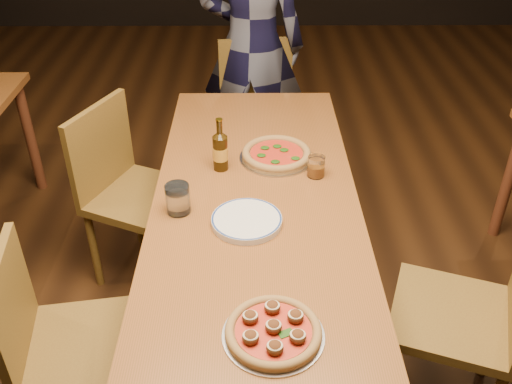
{
  "coord_description": "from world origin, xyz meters",
  "views": [
    {
      "loc": [
        -0.01,
        -1.82,
        2.01
      ],
      "look_at": [
        0.0,
        -0.05,
        0.82
      ],
      "focal_mm": 40.0,
      "sensor_mm": 36.0,
      "label": 1
    }
  ],
  "objects_px": {
    "pizza_meatball": "(273,331)",
    "water_glass": "(178,199)",
    "pizza_margherita": "(276,154)",
    "chair_main_e": "(453,315)",
    "table_main": "(256,215)",
    "amber_glass": "(316,166)",
    "chair_main_nw": "(82,344)",
    "chair_end": "(260,121)",
    "diner": "(252,46)",
    "chair_main_sw": "(142,196)",
    "beer_bottle": "(220,152)",
    "plate_stack": "(247,221)"
  },
  "relations": [
    {
      "from": "pizza_meatball",
      "to": "water_glass",
      "type": "distance_m",
      "value": 0.7
    },
    {
      "from": "pizza_margherita",
      "to": "chair_main_e",
      "type": "bearing_deg",
      "value": -46.0
    },
    {
      "from": "table_main",
      "to": "amber_glass",
      "type": "distance_m",
      "value": 0.32
    },
    {
      "from": "chair_main_nw",
      "to": "chair_end",
      "type": "bearing_deg",
      "value": -30.02
    },
    {
      "from": "chair_end",
      "to": "amber_glass",
      "type": "height_order",
      "value": "chair_end"
    },
    {
      "from": "water_glass",
      "to": "chair_main_nw",
      "type": "bearing_deg",
      "value": -130.82
    },
    {
      "from": "pizza_meatball",
      "to": "diner",
      "type": "height_order",
      "value": "diner"
    },
    {
      "from": "chair_main_sw",
      "to": "pizza_margherita",
      "type": "bearing_deg",
      "value": -76.79
    },
    {
      "from": "beer_bottle",
      "to": "diner",
      "type": "relative_size",
      "value": 0.13
    },
    {
      "from": "table_main",
      "to": "chair_main_nw",
      "type": "height_order",
      "value": "chair_main_nw"
    },
    {
      "from": "chair_main_sw",
      "to": "diner",
      "type": "distance_m",
      "value": 1.2
    },
    {
      "from": "chair_end",
      "to": "plate_stack",
      "type": "distance_m",
      "value": 1.41
    },
    {
      "from": "beer_bottle",
      "to": "chair_main_e",
      "type": "bearing_deg",
      "value": -33.31
    },
    {
      "from": "plate_stack",
      "to": "water_glass",
      "type": "xyz_separation_m",
      "value": [
        -0.26,
        0.08,
        0.04
      ]
    },
    {
      "from": "table_main",
      "to": "pizza_margherita",
      "type": "distance_m",
      "value": 0.34
    },
    {
      "from": "chair_main_e",
      "to": "chair_main_nw",
      "type": "bearing_deg",
      "value": -65.19
    },
    {
      "from": "chair_main_sw",
      "to": "pizza_meatball",
      "type": "bearing_deg",
      "value": -128.4
    },
    {
      "from": "pizza_meatball",
      "to": "pizza_margherita",
      "type": "bearing_deg",
      "value": 87.37
    },
    {
      "from": "chair_main_nw",
      "to": "chair_main_e",
      "type": "bearing_deg",
      "value": -94.15
    },
    {
      "from": "water_glass",
      "to": "amber_glass",
      "type": "xyz_separation_m",
      "value": [
        0.54,
        0.25,
        -0.01
      ]
    },
    {
      "from": "beer_bottle",
      "to": "plate_stack",
      "type": "bearing_deg",
      "value": -73.92
    },
    {
      "from": "plate_stack",
      "to": "beer_bottle",
      "type": "distance_m",
      "value": 0.41
    },
    {
      "from": "table_main",
      "to": "chair_main_sw",
      "type": "xyz_separation_m",
      "value": [
        -0.54,
        0.44,
        -0.21
      ]
    },
    {
      "from": "table_main",
      "to": "amber_glass",
      "type": "relative_size",
      "value": 22.52
    },
    {
      "from": "water_glass",
      "to": "diner",
      "type": "height_order",
      "value": "diner"
    },
    {
      "from": "beer_bottle",
      "to": "diner",
      "type": "distance_m",
      "value": 1.22
    },
    {
      "from": "plate_stack",
      "to": "pizza_margherita",
      "type": "bearing_deg",
      "value": 74.92
    },
    {
      "from": "pizza_meatball",
      "to": "pizza_margherita",
      "type": "xyz_separation_m",
      "value": [
        0.05,
        1.0,
        0.0
      ]
    },
    {
      "from": "chair_main_e",
      "to": "beer_bottle",
      "type": "bearing_deg",
      "value": -103.18
    },
    {
      "from": "chair_end",
      "to": "pizza_margherita",
      "type": "xyz_separation_m",
      "value": [
        0.06,
        -0.91,
        0.3
      ]
    },
    {
      "from": "diner",
      "to": "chair_main_nw",
      "type": "bearing_deg",
      "value": 79.63
    },
    {
      "from": "chair_end",
      "to": "amber_glass",
      "type": "relative_size",
      "value": 10.62
    },
    {
      "from": "water_glass",
      "to": "diner",
      "type": "relative_size",
      "value": 0.07
    },
    {
      "from": "pizza_meatball",
      "to": "beer_bottle",
      "type": "relative_size",
      "value": 1.31
    },
    {
      "from": "chair_end",
      "to": "beer_bottle",
      "type": "bearing_deg",
      "value": -107.08
    },
    {
      "from": "chair_main_nw",
      "to": "chair_main_e",
      "type": "height_order",
      "value": "chair_main_e"
    },
    {
      "from": "table_main",
      "to": "diner",
      "type": "height_order",
      "value": "diner"
    },
    {
      "from": "pizza_margherita",
      "to": "water_glass",
      "type": "bearing_deg",
      "value": -134.47
    },
    {
      "from": "beer_bottle",
      "to": "table_main",
      "type": "bearing_deg",
      "value": -57.89
    },
    {
      "from": "plate_stack",
      "to": "chair_main_sw",
      "type": "bearing_deg",
      "value": 130.65
    },
    {
      "from": "chair_main_nw",
      "to": "diner",
      "type": "bearing_deg",
      "value": -26.49
    },
    {
      "from": "chair_main_e",
      "to": "pizza_meatball",
      "type": "height_order",
      "value": "chair_main_e"
    },
    {
      "from": "pizza_meatball",
      "to": "amber_glass",
      "type": "xyz_separation_m",
      "value": [
        0.2,
        0.86,
        0.02
      ]
    },
    {
      "from": "chair_main_sw",
      "to": "pizza_margherita",
      "type": "relative_size",
      "value": 2.94
    },
    {
      "from": "chair_end",
      "to": "diner",
      "type": "relative_size",
      "value": 0.55
    },
    {
      "from": "chair_main_e",
      "to": "amber_glass",
      "type": "bearing_deg",
      "value": -117.05
    },
    {
      "from": "chair_main_e",
      "to": "amber_glass",
      "type": "relative_size",
      "value": 10.52
    },
    {
      "from": "chair_main_nw",
      "to": "water_glass",
      "type": "bearing_deg",
      "value": -49.65
    },
    {
      "from": "beer_bottle",
      "to": "chair_main_nw",
      "type": "bearing_deg",
      "value": -124.57
    },
    {
      "from": "table_main",
      "to": "amber_glass",
      "type": "xyz_separation_m",
      "value": [
        0.25,
        0.17,
        0.12
      ]
    }
  ]
}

